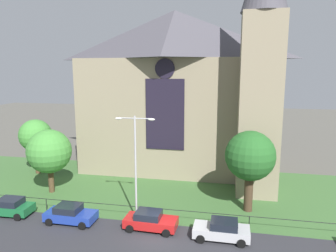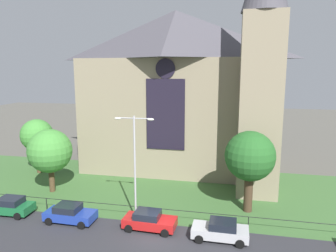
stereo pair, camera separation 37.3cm
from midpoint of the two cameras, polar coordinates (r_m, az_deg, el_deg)
The scene contains 13 objects.
ground at distance 34.40m, azimuth 2.39°, elevation -11.40°, with size 160.00×160.00×0.00m, color #56544C.
road_asphalt at distance 23.84m, azimuth -2.75°, elevation -21.73°, with size 120.00×8.00×0.01m, color #2D2D33.
grass_verge at distance 32.57m, azimuth 1.80°, elevation -12.66°, with size 120.00×20.00×0.01m, color #3D6633.
church_building at distance 40.16m, azimuth 2.55°, elevation 6.73°, with size 23.20×16.20×26.00m.
iron_railing at distance 27.70m, azimuth -4.62°, elevation -14.69°, with size 35.87×0.07×1.13m.
tree_left_far at distance 41.64m, azimuth -22.50°, elevation -1.61°, with size 3.92×3.92×6.74m.
tree_right_near at distance 28.68m, azimuth 15.04°, elevation -5.44°, with size 4.44×4.44×7.38m.
tree_left_near at distance 34.62m, azimuth -20.40°, elevation -4.31°, with size 4.51×4.51×6.65m.
streetlamp_near at distance 26.13m, azimuth -5.67°, elevation -5.38°, with size 3.37×0.26×8.96m.
parked_car_green at distance 31.82m, azimuth -26.61°, elevation -12.87°, with size 4.24×2.11×1.51m.
parked_car_blue at distance 28.42m, azimuth -17.06°, elevation -14.99°, with size 4.23×2.07×1.51m.
parked_car_red at distance 26.20m, azimuth -3.00°, elevation -16.78°, with size 4.26×2.14×1.51m.
parked_car_silver at distance 25.11m, azimuth 10.00°, elevation -18.17°, with size 4.22×2.05×1.51m.
Camera 2 is at (5.39, -21.57, 12.52)m, focal length 33.50 mm.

